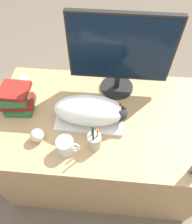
# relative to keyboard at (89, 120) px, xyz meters

# --- Properties ---
(ground_plane) EXTENTS (12.00, 12.00, 0.00)m
(ground_plane) POSITION_rel_keyboard_xyz_m (0.07, -0.34, -0.74)
(ground_plane) COLOR #6B5B4C
(desk) EXTENTS (1.29, 0.76, 0.72)m
(desk) POSITION_rel_keyboard_xyz_m (0.07, 0.04, -0.37)
(desk) COLOR tan
(desk) RESTS_ON ground_plane
(keyboard) EXTENTS (0.39, 0.18, 0.02)m
(keyboard) POSITION_rel_keyboard_xyz_m (0.00, 0.00, 0.00)
(keyboard) COLOR silver
(keyboard) RESTS_ON desk
(cat) EXTENTS (0.41, 0.18, 0.16)m
(cat) POSITION_rel_keyboard_xyz_m (0.01, 0.00, 0.09)
(cat) COLOR white
(cat) RESTS_ON keyboard
(monitor) EXTENTS (0.58, 0.21, 0.52)m
(monitor) POSITION_rel_keyboard_xyz_m (0.15, 0.28, 0.28)
(monitor) COLOR black
(monitor) RESTS_ON desk
(computer_mouse) EXTENTS (0.06, 0.09, 0.04)m
(computer_mouse) POSITION_rel_keyboard_xyz_m (-0.47, 0.28, 0.01)
(computer_mouse) COLOR silver
(computer_mouse) RESTS_ON desk
(coffee_mug) EXTENTS (0.12, 0.09, 0.09)m
(coffee_mug) POSITION_rel_keyboard_xyz_m (-0.10, -0.20, 0.03)
(coffee_mug) COLOR silver
(coffee_mug) RESTS_ON desk
(pen_cup) EXTENTS (0.07, 0.07, 0.20)m
(pen_cup) POSITION_rel_keyboard_xyz_m (0.04, -0.16, 0.04)
(pen_cup) COLOR #B2A893
(pen_cup) RESTS_ON desk
(baseball) EXTENTS (0.07, 0.07, 0.07)m
(baseball) POSITION_rel_keyboard_xyz_m (-0.27, -0.14, 0.02)
(baseball) COLOR beige
(baseball) RESTS_ON desk
(book_stack) EXTENTS (0.20, 0.17, 0.15)m
(book_stack) POSITION_rel_keyboard_xyz_m (-0.43, 0.07, 0.06)
(book_stack) COLOR #2D6B38
(book_stack) RESTS_ON desk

